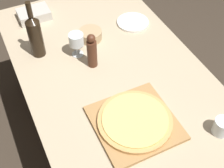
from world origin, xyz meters
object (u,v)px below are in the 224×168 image
at_px(wine_glass, 76,40).
at_px(pepper_mill, 92,51).
at_px(wine_bottle, 35,35).
at_px(small_bowl, 91,35).
at_px(pizza, 135,120).

bearing_deg(wine_glass, pepper_mill, -68.79).
distance_m(wine_bottle, pepper_mill, 0.33).
bearing_deg(wine_glass, small_bowl, 38.29).
height_order(wine_bottle, pepper_mill, wine_bottle).
xyz_separation_m(pizza, wine_bottle, (-0.26, 0.66, 0.11)).
bearing_deg(pizza, pepper_mill, 92.81).
height_order(wine_bottle, wine_glass, wine_bottle).
xyz_separation_m(pepper_mill, small_bowl, (0.08, 0.21, -0.07)).
distance_m(pizza, small_bowl, 0.66).
xyz_separation_m(pizza, pepper_mill, (-0.02, 0.45, 0.07)).
bearing_deg(small_bowl, wine_bottle, 179.09).
relative_size(wine_bottle, wine_glass, 2.38).
bearing_deg(wine_glass, wine_bottle, 152.71).
distance_m(wine_bottle, small_bowl, 0.34).
bearing_deg(pepper_mill, wine_glass, 111.21).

